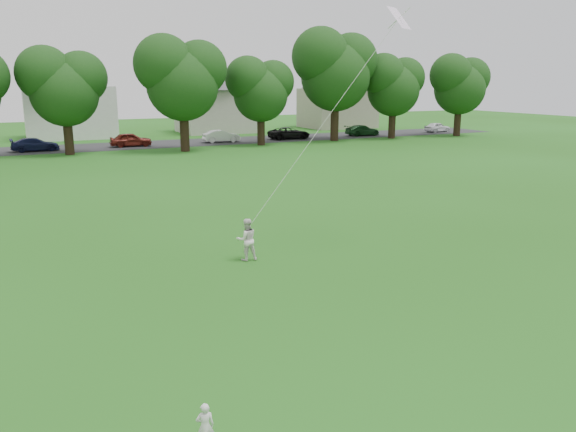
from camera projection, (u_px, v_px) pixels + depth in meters
name	position (u px, v px, depth m)	size (l,w,h in m)	color
ground	(277.00, 336.00, 13.02)	(160.00, 160.00, 0.00)	#1F5112
street	(82.00, 148.00, 49.88)	(90.00, 7.00, 0.01)	#2D2D30
toddler	(205.00, 426.00, 8.92)	(0.30, 0.19, 0.81)	silver
older_boy	(247.00, 239.00, 18.37)	(0.69, 0.53, 1.41)	silver
kite	(323.00, 124.00, 18.36)	(3.20, 0.97, 8.60)	white
tree_row	(125.00, 75.00, 45.28)	(81.61, 8.49, 11.11)	black
parked_cars	(121.00, 140.00, 50.21)	(72.49, 2.50, 1.26)	black
house_row	(47.00, 91.00, 56.70)	(76.35, 13.63, 10.00)	beige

